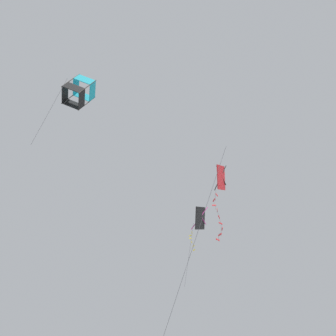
{
  "coord_description": "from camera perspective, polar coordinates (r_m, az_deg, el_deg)",
  "views": [
    {
      "loc": [
        3.94,
        17.2,
        6.11
      ],
      "look_at": [
        -4.4,
        2.13,
        27.15
      ],
      "focal_mm": 52.2,
      "sensor_mm": 36.0,
      "label": 1
    }
  ],
  "objects": [
    {
      "name": "kite_diamond_low_drifter",
      "position": [
        34.55,
        3.76,
        -5.9
      ],
      "size": [
        1.99,
        1.6,
        7.15
      ],
      "rotation": [
        0.51,
        0.0,
        4.27
      ],
      "color": "black"
    },
    {
      "name": "kite_diamond_highest",
      "position": [
        21.81,
        6.14,
        -1.42
      ],
      "size": [
        3.09,
        3.14,
        9.57
      ],
      "rotation": [
        0.37,
        0.0,
        4.17
      ],
      "color": "red"
    },
    {
      "name": "kite_box_near_left",
      "position": [
        26.1,
        -10.38,
        8.72
      ],
      "size": [
        2.28,
        1.68,
        5.65
      ],
      "rotation": [
        0.44,
        0.0,
        4.34
      ],
      "color": "#1EB2C6"
    }
  ]
}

